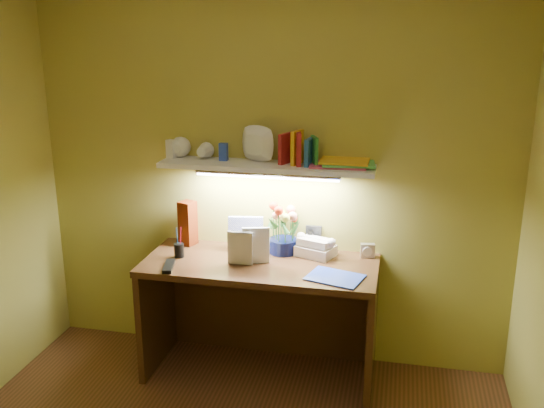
{
  "coord_description": "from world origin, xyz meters",
  "views": [
    {
      "loc": [
        0.78,
        -2.08,
        2.11
      ],
      "look_at": [
        0.04,
        1.35,
        1.07
      ],
      "focal_mm": 40.0,
      "sensor_mm": 36.0,
      "label": 1
    }
  ],
  "objects_px": {
    "telephone": "(316,246)",
    "desk": "(260,319)",
    "flower_bouquet": "(283,229)",
    "whisky_bottle": "(188,223)",
    "desk_clock": "(368,251)"
  },
  "relations": [
    {
      "from": "telephone",
      "to": "desk",
      "type": "bearing_deg",
      "value": -130.14
    },
    {
      "from": "desk",
      "to": "telephone",
      "type": "bearing_deg",
      "value": 30.18
    },
    {
      "from": "desk",
      "to": "flower_bouquet",
      "type": "distance_m",
      "value": 0.57
    },
    {
      "from": "desk",
      "to": "whisky_bottle",
      "type": "xyz_separation_m",
      "value": [
        -0.53,
        0.23,
        0.51
      ]
    },
    {
      "from": "desk_clock",
      "to": "whisky_bottle",
      "type": "bearing_deg",
      "value": 170.82
    },
    {
      "from": "whisky_bottle",
      "to": "flower_bouquet",
      "type": "bearing_deg",
      "value": -3.38
    },
    {
      "from": "telephone",
      "to": "whisky_bottle",
      "type": "height_order",
      "value": "whisky_bottle"
    },
    {
      "from": "desk",
      "to": "desk_clock",
      "type": "bearing_deg",
      "value": 19.66
    },
    {
      "from": "desk_clock",
      "to": "desk",
      "type": "bearing_deg",
      "value": -169.16
    },
    {
      "from": "desk",
      "to": "telephone",
      "type": "height_order",
      "value": "telephone"
    },
    {
      "from": "telephone",
      "to": "desk_clock",
      "type": "distance_m",
      "value": 0.32
    },
    {
      "from": "flower_bouquet",
      "to": "desk_clock",
      "type": "height_order",
      "value": "flower_bouquet"
    },
    {
      "from": "desk_clock",
      "to": "whisky_bottle",
      "type": "distance_m",
      "value": 1.16
    },
    {
      "from": "flower_bouquet",
      "to": "whisky_bottle",
      "type": "height_order",
      "value": "flower_bouquet"
    },
    {
      "from": "flower_bouquet",
      "to": "telephone",
      "type": "distance_m",
      "value": 0.22
    }
  ]
}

